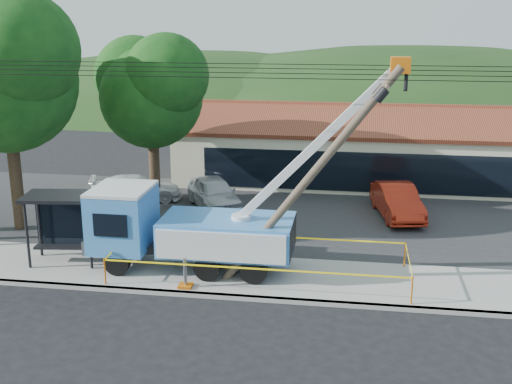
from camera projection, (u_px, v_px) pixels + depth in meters
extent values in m
plane|color=black|center=(244.00, 328.00, 20.72)|extent=(120.00, 120.00, 0.00)
cube|color=#9A9690|center=(254.00, 298.00, 22.70)|extent=(60.00, 0.25, 0.15)
cube|color=#9A9690|center=(262.00, 277.00, 24.50)|extent=(60.00, 4.00, 0.15)
cube|color=#28282B|center=(285.00, 215.00, 32.12)|extent=(60.00, 12.00, 0.10)
cube|color=beige|center=(365.00, 152.00, 38.71)|extent=(22.00, 8.00, 3.40)
cube|color=black|center=(366.00, 172.00, 34.96)|extent=(18.04, 0.08, 2.21)
cube|color=maroon|center=(367.00, 121.00, 36.21)|extent=(22.50, 4.53, 1.52)
cube|color=maroon|center=(366.00, 111.00, 40.02)|extent=(22.50, 4.53, 1.52)
cube|color=maroon|center=(367.00, 105.00, 37.94)|extent=(22.50, 0.30, 0.25)
cylinder|color=#332316|center=(16.00, 178.00, 29.40)|extent=(0.56, 0.56, 5.06)
sphere|color=#103D12|center=(6.00, 82.00, 28.21)|extent=(6.30, 6.30, 6.30)
sphere|color=#103D12|center=(20.00, 51.00, 26.86)|extent=(5.04, 5.04, 5.04)
cylinder|color=#332316|center=(154.00, 166.00, 33.54)|extent=(0.56, 0.56, 4.18)
sphere|color=#103D12|center=(151.00, 97.00, 32.57)|extent=(5.25, 5.25, 5.25)
sphere|color=#103D12|center=(135.00, 76.00, 33.13)|extent=(4.20, 4.20, 4.20)
sphere|color=#103D12|center=(167.00, 76.00, 31.44)|extent=(4.20, 4.20, 4.20)
ellipsoid|color=#173413|center=(198.00, 99.00, 75.24)|extent=(78.40, 56.00, 28.00)
ellipsoid|color=#173413|center=(415.00, 104.00, 71.60)|extent=(89.60, 64.00, 32.00)
cylinder|color=black|center=(259.00, 78.00, 21.58)|extent=(60.00, 0.02, 0.02)
cylinder|color=black|center=(261.00, 73.00, 22.03)|extent=(60.00, 0.02, 0.02)
cylinder|color=black|center=(263.00, 68.00, 22.47)|extent=(60.00, 0.02, 0.02)
cylinder|color=black|center=(265.00, 64.00, 22.82)|extent=(60.00, 0.02, 0.02)
cylinder|color=black|center=(117.00, 262.00, 24.42)|extent=(0.99, 0.33, 0.99)
cylinder|color=black|center=(137.00, 242.00, 26.62)|extent=(0.99, 0.33, 0.99)
cylinder|color=black|center=(207.00, 268.00, 23.91)|extent=(0.99, 0.33, 0.99)
cylinder|color=black|center=(220.00, 246.00, 26.10)|extent=(0.99, 0.33, 0.99)
cylinder|color=black|center=(254.00, 270.00, 23.65)|extent=(0.99, 0.33, 0.99)
cylinder|color=black|center=(263.00, 248.00, 25.85)|extent=(0.99, 0.33, 0.99)
cube|color=black|center=(197.00, 249.00, 25.03)|extent=(7.26, 1.10, 0.27)
cube|color=#3D88DB|center=(123.00, 219.00, 25.16)|extent=(2.20, 2.64, 2.31)
cube|color=silver|center=(121.00, 189.00, 24.83)|extent=(2.20, 2.64, 0.13)
cube|color=black|center=(97.00, 213.00, 25.27)|extent=(0.09, 1.98, 0.99)
cube|color=gray|center=(97.00, 238.00, 25.57)|extent=(0.16, 2.53, 0.55)
cube|color=#3D88DB|center=(227.00, 235.00, 24.67)|extent=(5.06, 2.64, 1.32)
cylinder|color=silver|center=(241.00, 223.00, 24.46)|extent=(0.77, 0.77, 0.66)
cube|color=silver|center=(317.00, 144.00, 23.20)|extent=(5.80, 0.31, 5.96)
cube|color=gray|center=(326.00, 137.00, 23.08)|extent=(3.49, 0.20, 3.59)
cube|color=#CF600B|center=(400.00, 65.00, 21.81)|extent=(0.66, 0.55, 0.55)
cube|color=#CF600B|center=(186.00, 286.00, 23.44)|extent=(0.49, 0.49, 0.09)
cube|color=#CF600B|center=(276.00, 253.00, 26.58)|extent=(0.49, 0.49, 0.09)
cylinder|color=#4E3D32|center=(308.00, 179.00, 22.73)|extent=(6.29, 0.30, 8.14)
cube|color=#4E3D32|center=(387.00, 85.00, 21.44)|extent=(0.16, 1.69, 0.16)
cylinder|color=black|center=(380.00, 91.00, 21.99)|extent=(0.55, 0.34, 0.58)
cylinder|color=black|center=(381.00, 95.00, 21.09)|extent=(0.55, 0.34, 0.58)
cylinder|color=black|center=(27.00, 235.00, 24.87)|extent=(0.12, 0.12, 2.67)
cylinder|color=black|center=(90.00, 236.00, 24.82)|extent=(0.12, 0.12, 2.67)
cylinder|color=black|center=(39.00, 224.00, 26.16)|extent=(0.12, 0.12, 2.67)
cylinder|color=black|center=(99.00, 225.00, 26.10)|extent=(0.12, 0.12, 2.67)
cube|color=black|center=(61.00, 196.00, 25.11)|extent=(3.09, 2.13, 0.13)
cube|color=black|center=(69.00, 224.00, 26.18)|extent=(2.65, 0.39, 2.22)
cube|color=black|center=(65.00, 247.00, 25.68)|extent=(2.48, 0.75, 0.09)
cylinder|color=#CF600B|center=(105.00, 271.00, 23.57)|extent=(0.06, 0.06, 1.01)
cylinder|color=#CF600B|center=(412.00, 290.00, 21.96)|extent=(0.06, 0.06, 1.01)
cylinder|color=#CF600B|center=(405.00, 254.00, 25.24)|extent=(0.06, 0.06, 1.01)
cylinder|color=#CF600B|center=(136.00, 240.00, 26.84)|extent=(0.06, 0.06, 1.01)
cube|color=yellow|center=(253.00, 269.00, 22.64)|extent=(11.04, 0.01, 0.06)
cube|color=yellow|center=(409.00, 260.00, 23.47)|extent=(0.01, 3.44, 0.06)
cube|color=yellow|center=(266.00, 236.00, 25.92)|extent=(11.04, 0.01, 0.06)
cube|color=yellow|center=(121.00, 244.00, 25.08)|extent=(0.01, 3.44, 0.06)
imported|color=#B4B6BC|center=(214.00, 210.00, 33.14)|extent=(4.00, 5.06, 1.61)
imported|color=#A62210|center=(396.00, 218.00, 31.74)|extent=(2.63, 5.10, 1.60)
imported|color=silver|center=(137.00, 202.00, 34.41)|extent=(5.13, 3.30, 1.38)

